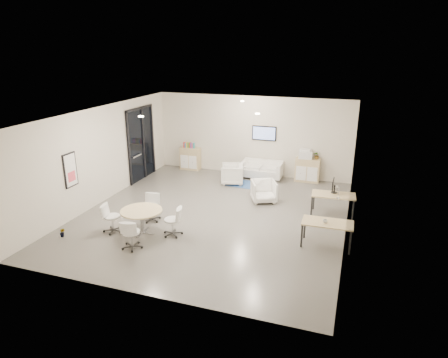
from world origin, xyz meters
The scene contains 21 objects.
room_shell centered at (0.00, 0.00, 1.60)m, with size 9.60×10.60×4.80m.
glass_door centered at (-3.95, 2.51, 1.50)m, with size 0.09×1.90×2.85m.
artwork centered at (-3.97, -1.60, 1.55)m, with size 0.05×0.54×1.04m.
wall_tv centered at (0.50, 4.46, 1.75)m, with size 0.98×0.06×0.58m.
ceiling_spots centered at (-0.20, 0.83, 3.18)m, with size 3.14×4.14×0.03m.
sideboard_left centered at (-2.65, 4.26, 0.47)m, with size 0.84×0.43×0.94m.
sideboard_right centered at (2.32, 4.25, 0.46)m, with size 0.93×0.45×0.93m.
books centered at (-2.69, 4.26, 1.05)m, with size 0.48×0.14×0.22m.
printer centered at (2.21, 4.25, 1.10)m, with size 0.56×0.49×0.36m.
loveseat centered at (0.55, 4.09, 0.33)m, with size 1.61×0.81×0.60m.
blue_rug centered at (0.12, 3.10, 0.01)m, with size 1.37×0.91×0.01m, color #315295.
armchair_left centered at (-0.38, 3.04, 0.42)m, with size 0.81×0.76×0.84m, color silver.
armchair_right centered at (1.21, 1.61, 0.41)m, with size 0.79×0.74×0.81m, color silver.
desk_rear centered at (3.53, 1.20, 0.62)m, with size 1.36×0.75×0.69m.
desk_front centered at (3.54, -0.96, 0.62)m, with size 1.33×0.68×0.69m.
monitor centered at (3.49, 1.35, 0.93)m, with size 0.20×0.50×0.44m.
round_table centered at (-1.47, -1.88, 0.63)m, with size 1.17×1.17×0.71m.
meeting_chairs centered at (-1.47, -1.88, 0.41)m, with size 2.40×2.40×0.82m.
plant_cabinet centered at (2.65, 4.26, 1.05)m, with size 0.28×0.31×0.24m, color #3F7F3F.
plant_floor centered at (-3.47, -2.82, 0.06)m, with size 0.15×0.27×0.12m, color #3F7F3F.
cup centered at (3.47, -1.02, 0.74)m, with size 0.11×0.09×0.11m, color white.
Camera 1 is at (4.05, -10.87, 5.09)m, focal length 32.00 mm.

